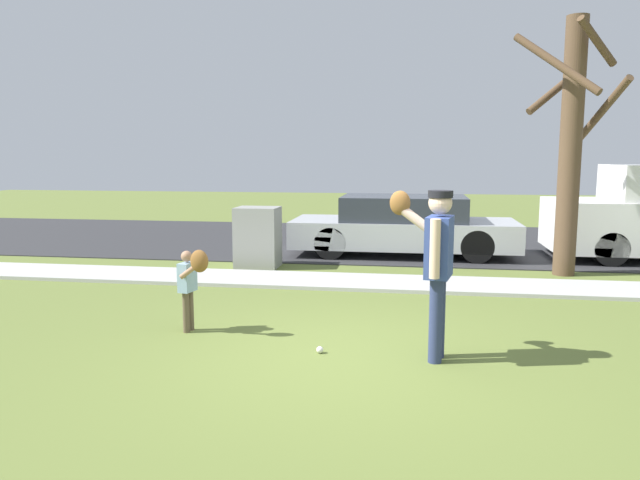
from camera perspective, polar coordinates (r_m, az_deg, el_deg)
name	(u,v)px	position (r m, az deg, el deg)	size (l,w,h in m)	color
ground_plane	(374,286)	(9.67, 5.14, -4.35)	(48.00, 48.00, 0.00)	olive
sidewalk_strip	(374,282)	(9.76, 5.18, -4.06)	(36.00, 1.20, 0.06)	#B2B2AD
road_surface	(388,241)	(14.68, 6.47, -0.08)	(36.00, 6.80, 0.02)	#2D2D30
person_adult	(435,255)	(6.11, 10.92, -1.43)	(0.68, 0.73, 1.73)	navy
person_child	(191,278)	(7.12, -12.20, -3.53)	(0.43, 0.45, 1.02)	brown
baseball	(320,350)	(6.41, -0.01, -10.43)	(0.07, 0.07, 0.07)	white
utility_cabinet	(258,237)	(11.22, -5.95, 0.27)	(0.78, 0.65, 1.12)	gray
street_tree_near	(571,139)	(11.15, 22.85, 8.85)	(1.84, 1.88, 4.38)	brown
parked_sedan_silver	(403,226)	(12.57, 7.96, 1.34)	(4.60, 1.80, 1.23)	silver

